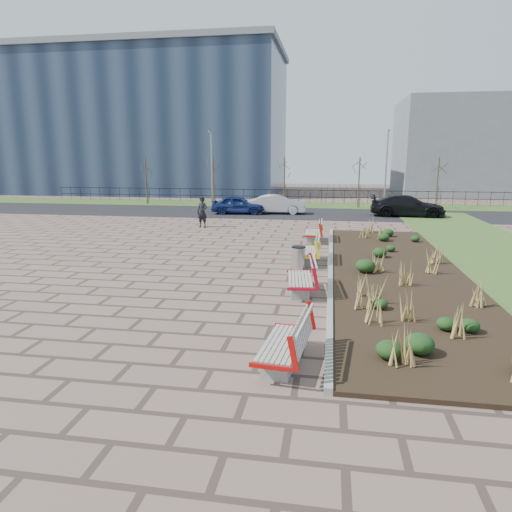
% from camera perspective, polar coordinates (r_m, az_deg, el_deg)
% --- Properties ---
extents(ground, '(120.00, 120.00, 0.00)m').
position_cam_1_polar(ground, '(12.61, -9.03, -6.64)').
color(ground, brown).
rests_on(ground, ground).
extents(planting_bed, '(4.50, 18.00, 0.10)m').
position_cam_1_polar(planting_bed, '(16.96, 17.20, -1.94)').
color(planting_bed, black).
rests_on(planting_bed, ground).
extents(planting_curb, '(0.16, 18.00, 0.15)m').
position_cam_1_polar(planting_curb, '(16.78, 9.30, -1.60)').
color(planting_curb, gray).
rests_on(planting_curb, ground).
extents(grass_verge_far, '(80.00, 5.00, 0.04)m').
position_cam_1_polar(grass_verge_far, '(39.70, 3.75, 6.43)').
color(grass_verge_far, '#33511E').
rests_on(grass_verge_far, ground).
extents(road, '(80.00, 7.00, 0.02)m').
position_cam_1_polar(road, '(33.77, 2.74, 5.39)').
color(road, black).
rests_on(road, ground).
extents(bench_a, '(1.12, 2.18, 1.00)m').
position_cam_1_polar(bench_a, '(9.18, 3.33, -10.55)').
color(bench_a, '#B90E0C').
rests_on(bench_a, ground).
extents(bench_b, '(1.10, 2.18, 1.00)m').
position_cam_1_polar(bench_b, '(13.87, 5.51, -2.64)').
color(bench_b, red).
rests_on(bench_b, ground).
extents(bench_c, '(0.91, 2.10, 1.00)m').
position_cam_1_polar(bench_c, '(17.89, 6.42, 0.74)').
color(bench_c, '#FFF10D').
rests_on(bench_c, ground).
extents(bench_d, '(0.94, 2.12, 1.00)m').
position_cam_1_polar(bench_d, '(22.46, 7.06, 3.08)').
color(bench_d, '#A31D0A').
rests_on(bench_d, ground).
extents(litter_bin, '(0.51, 0.51, 0.83)m').
position_cam_1_polar(litter_bin, '(16.89, 5.32, -0.23)').
color(litter_bin, '#B2B2B7').
rests_on(litter_bin, ground).
extents(pedestrian, '(0.74, 0.58, 1.80)m').
position_cam_1_polar(pedestrian, '(26.99, -6.73, 5.49)').
color(pedestrian, black).
rests_on(pedestrian, ground).
extents(car_blue, '(3.93, 1.81, 1.30)m').
position_cam_1_polar(car_blue, '(33.14, -2.25, 6.42)').
color(car_blue, navy).
rests_on(car_blue, road).
extents(car_silver, '(4.19, 1.65, 1.36)m').
position_cam_1_polar(car_silver, '(33.26, 2.67, 6.48)').
color(car_silver, '#A2A3AA').
rests_on(car_silver, road).
extents(car_black, '(5.12, 2.32, 1.45)m').
position_cam_1_polar(car_black, '(33.37, 18.39, 5.98)').
color(car_black, black).
rests_on(car_black, road).
extents(tree_a, '(1.40, 1.40, 4.00)m').
position_cam_1_polar(tree_a, '(41.04, -13.57, 9.14)').
color(tree_a, '#4C3D2D').
rests_on(tree_a, grass_verge_far).
extents(tree_b, '(1.40, 1.40, 4.00)m').
position_cam_1_polar(tree_b, '(39.12, -5.33, 9.28)').
color(tree_b, '#4C3D2D').
rests_on(tree_b, grass_verge_far).
extents(tree_c, '(1.40, 1.40, 4.00)m').
position_cam_1_polar(tree_c, '(38.05, 3.56, 9.23)').
color(tree_c, '#4C3D2D').
rests_on(tree_c, grass_verge_far).
extents(tree_d, '(1.40, 1.40, 4.00)m').
position_cam_1_polar(tree_d, '(37.92, 12.73, 8.95)').
color(tree_d, '#4C3D2D').
rests_on(tree_d, grass_verge_far).
extents(tree_e, '(1.40, 1.40, 4.00)m').
position_cam_1_polar(tree_e, '(38.72, 21.72, 8.45)').
color(tree_e, '#4C3D2D').
rests_on(tree_e, grass_verge_far).
extents(lamp_west, '(0.24, 0.60, 6.00)m').
position_cam_1_polar(lamp_west, '(38.60, -5.55, 10.73)').
color(lamp_west, gray).
rests_on(lamp_west, grass_verge_far).
extents(lamp_east, '(0.24, 0.60, 6.00)m').
position_cam_1_polar(lamp_east, '(37.55, 15.94, 10.28)').
color(lamp_east, gray).
rests_on(lamp_east, grass_verge_far).
extents(railing_fence, '(44.00, 0.10, 1.20)m').
position_cam_1_polar(railing_fence, '(41.13, 3.97, 7.50)').
color(railing_fence, black).
rests_on(railing_fence, grass_verge_far).
extents(building_glass, '(40.00, 14.00, 15.00)m').
position_cam_1_polar(building_glass, '(57.55, -18.01, 15.14)').
color(building_glass, '#192338').
rests_on(building_glass, ground).
extents(building_grey, '(18.00, 12.00, 10.00)m').
position_cam_1_polar(building_grey, '(55.70, 26.82, 11.98)').
color(building_grey, slate).
rests_on(building_grey, ground).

